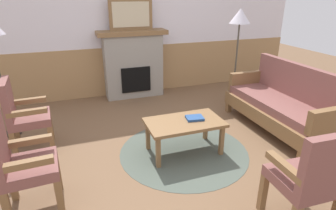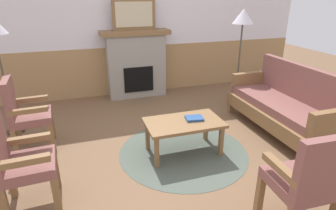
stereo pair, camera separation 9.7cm
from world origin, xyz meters
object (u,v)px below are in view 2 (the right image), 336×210
at_px(framed_picture, 134,14).
at_px(armchair_near_fireplace, 24,112).
at_px(fireplace, 136,63).
at_px(armchair_front_left, 307,179).
at_px(couch, 283,106).
at_px(coffee_table, 184,125).
at_px(armchair_by_window_left, 17,159).
at_px(floor_lamp_by_couch, 243,22).
at_px(book_on_table, 194,118).

xyz_separation_m(framed_picture, armchair_near_fireplace, (-1.79, -1.62, -1.02)).
bearing_deg(fireplace, armchair_front_left, -81.24).
bearing_deg(couch, fireplace, 127.65).
height_order(coffee_table, armchair_by_window_left, armchair_by_window_left).
relative_size(couch, armchair_by_window_left, 1.84).
height_order(framed_picture, armchair_front_left, framed_picture).
bearing_deg(armchair_near_fireplace, armchair_by_window_left, -85.10).
distance_m(armchair_near_fireplace, armchair_front_left, 3.25).
height_order(fireplace, armchair_near_fireplace, fireplace).
relative_size(coffee_table, floor_lamp_by_couch, 0.57).
bearing_deg(armchair_near_fireplace, book_on_table, -18.53).
relative_size(framed_picture, coffee_table, 0.83).
xyz_separation_m(fireplace, armchair_near_fireplace, (-1.79, -1.62, -0.11)).
xyz_separation_m(armchair_by_window_left, armchair_front_left, (2.28, -1.04, 0.00)).
xyz_separation_m(couch, book_on_table, (-1.45, -0.10, 0.06)).
height_order(framed_picture, book_on_table, framed_picture).
height_order(fireplace, book_on_table, fireplace).
xyz_separation_m(coffee_table, armchair_by_window_left, (-1.80, -0.47, 0.15)).
relative_size(coffee_table, armchair_front_left, 0.98).
xyz_separation_m(book_on_table, armchair_near_fireplace, (-2.04, 0.68, 0.08)).
xyz_separation_m(coffee_table, armchair_near_fireplace, (-1.90, 0.70, 0.15)).
xyz_separation_m(armchair_front_left, floor_lamp_by_couch, (1.12, 2.92, 0.91)).
bearing_deg(floor_lamp_by_couch, book_on_table, -136.35).
bearing_deg(armchair_near_fireplace, coffee_table, -20.25).
bearing_deg(armchair_by_window_left, armchair_near_fireplace, 94.90).
height_order(fireplace, coffee_table, fireplace).
distance_m(fireplace, book_on_table, 2.32).
distance_m(framed_picture, armchair_front_left, 4.00).
bearing_deg(armchair_front_left, couch, 55.74).
distance_m(fireplace, floor_lamp_by_couch, 2.10).
height_order(armchair_near_fireplace, armchair_by_window_left, same).
bearing_deg(armchair_by_window_left, couch, 9.79).
xyz_separation_m(fireplace, framed_picture, (0.00, 0.00, 0.91)).
bearing_deg(framed_picture, fireplace, -90.00).
bearing_deg(couch, armchair_front_left, -124.26).
height_order(couch, armchair_by_window_left, same).
distance_m(couch, armchair_by_window_left, 3.44).
relative_size(fireplace, book_on_table, 6.02).
bearing_deg(floor_lamp_by_couch, armchair_by_window_left, -151.12).
height_order(couch, armchair_near_fireplace, same).
distance_m(fireplace, framed_picture, 0.91).
relative_size(framed_picture, couch, 0.44).
relative_size(book_on_table, armchair_front_left, 0.22).
xyz_separation_m(fireplace, coffee_table, (0.11, -2.32, -0.27)).
bearing_deg(fireplace, armchair_by_window_left, -121.25).
distance_m(book_on_table, armchair_near_fireplace, 2.15).
xyz_separation_m(book_on_table, floor_lamp_by_couch, (1.46, 1.39, 1.00)).
relative_size(framed_picture, armchair_front_left, 0.82).
distance_m(fireplace, armchair_front_left, 3.87).
relative_size(book_on_table, armchair_by_window_left, 0.22).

